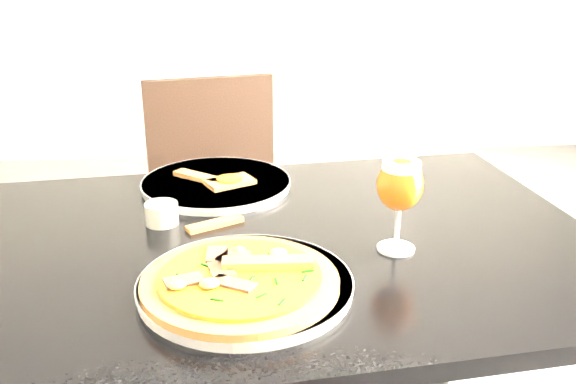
{
  "coord_description": "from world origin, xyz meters",
  "views": [
    {
      "loc": [
        -0.1,
        -0.86,
        1.25
      ],
      "look_at": [
        0.0,
        0.2,
        0.83
      ],
      "focal_mm": 40.0,
      "sensor_mm": 36.0,
      "label": 1
    }
  ],
  "objects": [
    {
      "name": "dining_table",
      "position": [
        -0.04,
        0.17,
        0.66
      ],
      "size": [
        1.28,
        0.92,
        0.75
      ],
      "rotation": [
        0.0,
        0.0,
        0.1
      ],
      "color": "black",
      "rests_on": "ground"
    },
    {
      "name": "chair_far",
      "position": [
        -0.13,
        0.9,
        0.48
      ],
      "size": [
        0.48,
        0.48,
        0.88
      ],
      "rotation": [
        0.0,
        0.0,
        0.2
      ],
      "color": "black",
      "rests_on": "ground"
    },
    {
      "name": "plate_main",
      "position": [
        -0.08,
        -0.0,
        0.76
      ],
      "size": [
        0.35,
        0.35,
        0.02
      ],
      "primitive_type": "cylinder",
      "rotation": [
        0.0,
        0.0,
        -0.07
      ],
      "color": "white",
      "rests_on": "dining_table"
    },
    {
      "name": "pizza",
      "position": [
        -0.09,
        -0.02,
        0.78
      ],
      "size": [
        0.3,
        0.3,
        0.03
      ],
      "rotation": [
        0.0,
        0.0,
        -0.35
      ],
      "color": "brown",
      "rests_on": "plate_main"
    },
    {
      "name": "plate_second",
      "position": [
        -0.13,
        0.45,
        0.76
      ],
      "size": [
        0.35,
        0.35,
        0.02
      ],
      "primitive_type": "cylinder",
      "rotation": [
        0.0,
        0.0,
        -0.11
      ],
      "color": "white",
      "rests_on": "dining_table"
    },
    {
      "name": "crust_scraps",
      "position": [
        -0.12,
        0.43,
        0.77
      ],
      "size": [
        0.18,
        0.14,
        0.01
      ],
      "rotation": [
        0.0,
        0.0,
        -0.24
      ],
      "color": "brown",
      "rests_on": "plate_second"
    },
    {
      "name": "loose_crust",
      "position": [
        -0.13,
        0.24,
        0.75
      ],
      "size": [
        0.11,
        0.07,
        0.01
      ],
      "primitive_type": "cube",
      "rotation": [
        0.0,
        0.0,
        0.48
      ],
      "color": "brown",
      "rests_on": "dining_table"
    },
    {
      "name": "sauce_cup",
      "position": [
        -0.23,
        0.26,
        0.77
      ],
      "size": [
        0.06,
        0.06,
        0.04
      ],
      "color": "beige",
      "rests_on": "dining_table"
    },
    {
      "name": "beer_glass",
      "position": [
        0.18,
        0.11,
        0.87
      ],
      "size": [
        0.08,
        0.08,
        0.17
      ],
      "color": "silver",
      "rests_on": "dining_table"
    }
  ]
}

